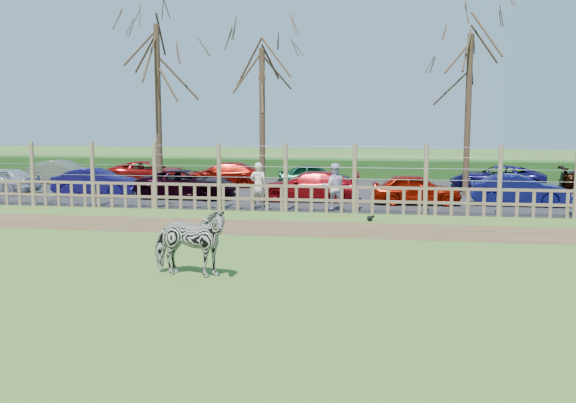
% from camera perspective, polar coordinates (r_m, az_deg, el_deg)
% --- Properties ---
extents(ground, '(120.00, 120.00, 0.00)m').
position_cam_1_polar(ground, '(15.77, -5.10, -5.04)').
color(ground, olive).
rests_on(ground, ground).
extents(dirt_strip, '(34.00, 2.80, 0.01)m').
position_cam_1_polar(dirt_strip, '(20.08, -1.88, -2.32)').
color(dirt_strip, brown).
rests_on(dirt_strip, ground).
extents(asphalt, '(44.00, 13.00, 0.04)m').
position_cam_1_polar(asphalt, '(29.85, 1.88, 0.88)').
color(asphalt, '#232326').
rests_on(asphalt, ground).
extents(hedge, '(46.00, 2.00, 1.10)m').
position_cam_1_polar(hedge, '(36.72, 3.32, 2.92)').
color(hedge, '#1E4716').
rests_on(hedge, ground).
extents(fence, '(30.16, 0.16, 2.50)m').
position_cam_1_polar(fence, '(23.38, -0.21, 1.03)').
color(fence, brown).
rests_on(fence, ground).
extents(tree_left, '(4.80, 4.80, 7.88)m').
position_cam_1_polar(tree_left, '(29.40, -11.54, 11.57)').
color(tree_left, '#3D2B1E').
rests_on(tree_left, ground).
extents(tree_mid, '(4.80, 4.80, 6.83)m').
position_cam_1_polar(tree_mid, '(29.05, -2.32, 10.28)').
color(tree_mid, '#3D2B1E').
rests_on(tree_mid, ground).
extents(tree_right, '(4.80, 4.80, 7.35)m').
position_cam_1_polar(tree_right, '(29.13, 15.82, 10.74)').
color(tree_right, '#3D2B1E').
rests_on(tree_right, ground).
extents(zebra, '(1.86, 0.97, 1.51)m').
position_cam_1_polar(zebra, '(13.92, -8.78, -3.58)').
color(zebra, gray).
rests_on(zebra, ground).
extents(visitor_a, '(0.66, 0.45, 1.72)m').
position_cam_1_polar(visitor_a, '(24.09, -2.66, 1.45)').
color(visitor_a, beige).
rests_on(visitor_a, asphalt).
extents(visitor_b, '(0.93, 0.78, 1.72)m').
position_cam_1_polar(visitor_b, '(23.59, 4.08, 1.31)').
color(visitor_b, silver).
rests_on(visitor_b, asphalt).
extents(crow, '(0.25, 0.19, 0.21)m').
position_cam_1_polar(crow, '(21.50, 7.31, -1.48)').
color(crow, black).
rests_on(crow, ground).
extents(car_0, '(3.65, 1.77, 1.20)m').
position_cam_1_polar(car_0, '(31.55, -24.19, 1.72)').
color(car_0, '#ACB0C1').
rests_on(car_0, asphalt).
extents(car_1, '(3.73, 1.55, 1.20)m').
position_cam_1_polar(car_1, '(29.20, -16.64, 1.66)').
color(car_1, '#110D4F').
rests_on(car_1, asphalt).
extents(car_2, '(4.42, 2.22, 1.20)m').
position_cam_1_polar(car_2, '(27.51, -8.90, 1.55)').
color(car_2, black).
rests_on(car_2, asphalt).
extents(car_3, '(4.24, 1.97, 1.20)m').
position_cam_1_polar(car_3, '(26.32, 1.85, 1.38)').
color(car_3, maroon).
rests_on(car_3, asphalt).
extents(car_4, '(3.61, 1.66, 1.20)m').
position_cam_1_polar(car_4, '(25.73, 11.30, 1.10)').
color(car_4, '#921003').
rests_on(car_4, asphalt).
extents(car_5, '(3.67, 1.37, 1.20)m').
position_cam_1_polar(car_5, '(26.43, 19.88, 0.96)').
color(car_5, '#0D0F4F').
rests_on(car_5, asphalt).
extents(car_7, '(3.76, 1.65, 1.20)m').
position_cam_1_polar(car_7, '(35.35, -19.39, 2.49)').
color(car_7, '#62685A').
rests_on(car_7, asphalt).
extents(car_8, '(4.37, 2.11, 1.20)m').
position_cam_1_polar(car_8, '(33.76, -12.23, 2.53)').
color(car_8, maroon).
rests_on(car_8, asphalt).
extents(car_9, '(4.29, 2.11, 1.20)m').
position_cam_1_polar(car_9, '(32.06, -5.86, 2.41)').
color(car_9, '#910F07').
rests_on(car_9, asphalt).
extents(car_10, '(3.67, 1.84, 1.20)m').
position_cam_1_polar(car_10, '(30.91, 2.34, 2.26)').
color(car_10, '#0E4127').
rests_on(car_10, asphalt).
extents(car_12, '(4.53, 2.51, 1.20)m').
position_cam_1_polar(car_12, '(31.41, 18.07, 1.98)').
color(car_12, '#120D4A').
rests_on(car_12, asphalt).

